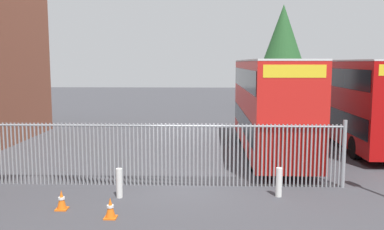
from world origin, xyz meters
TOP-DOWN VIEW (x-y plane):
  - ground_plane at (0.00, 8.00)m, footprint 100.00×100.00m
  - palisade_fence at (-1.75, 0.00)m, footprint 14.36×0.14m
  - double_decker_bus_near_gate at (3.61, 5.48)m, footprint 2.54×10.81m
  - double_decker_bus_behind_fence_left at (8.38, 7.72)m, footprint 2.54×10.81m
  - bollard_near_left at (-2.14, -1.37)m, footprint 0.20×0.20m
  - bollard_center_front at (2.97, -1.10)m, footprint 0.20×0.20m
  - traffic_cone_by_gate at (-3.60, -2.54)m, footprint 0.34×0.34m
  - traffic_cone_mid_forecourt at (-2.01, -3.18)m, footprint 0.34×0.34m
  - tree_tall_back at (8.01, 27.24)m, footprint 4.85×4.85m

SIDE VIEW (x-z plane):
  - ground_plane at x=0.00m, z-range 0.00..0.00m
  - traffic_cone_by_gate at x=-3.60m, z-range -0.01..0.58m
  - traffic_cone_mid_forecourt at x=-2.01m, z-range -0.01..0.58m
  - bollard_near_left at x=-2.14m, z-range 0.00..0.95m
  - bollard_center_front at x=2.97m, z-range 0.00..0.95m
  - palisade_fence at x=-1.75m, z-range 0.00..2.35m
  - double_decker_bus_near_gate at x=3.61m, z-range 0.21..4.63m
  - double_decker_bus_behind_fence_left at x=8.38m, z-range 0.21..4.63m
  - tree_tall_back at x=8.01m, z-range 1.44..11.26m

